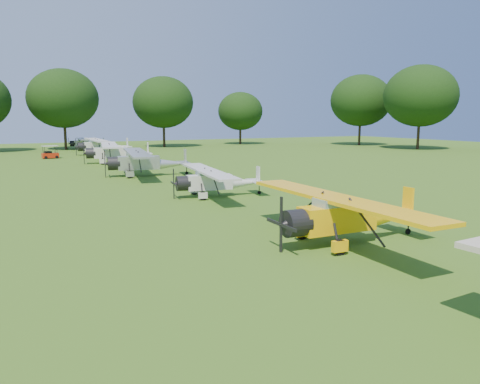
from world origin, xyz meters
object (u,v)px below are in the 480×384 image
(aircraft_4, at_px, (145,160))
(aircraft_6, at_px, (102,145))
(golf_cart, at_px, (50,154))
(aircraft_3, at_px, (216,179))
(aircraft_5, at_px, (116,151))
(aircraft_2, at_px, (347,213))
(aircraft_7, at_px, (86,142))

(aircraft_4, relative_size, aircraft_6, 1.01)
(aircraft_4, relative_size, golf_cart, 5.86)
(aircraft_3, xyz_separation_m, aircraft_4, (-1.11, 12.92, 0.25))
(aircraft_5, height_order, golf_cart, aircraft_5)
(aircraft_2, height_order, aircraft_6, aircraft_6)
(aircraft_3, distance_m, aircraft_7, 53.19)
(aircraft_2, relative_size, aircraft_5, 0.91)
(aircraft_4, bearing_deg, aircraft_7, 97.66)
(aircraft_3, relative_size, aircraft_6, 0.83)
(aircraft_6, height_order, aircraft_7, aircraft_6)
(aircraft_6, height_order, golf_cart, aircraft_6)
(aircraft_7, bearing_deg, aircraft_6, -87.87)
(aircraft_6, bearing_deg, aircraft_3, -89.47)
(aircraft_7, bearing_deg, aircraft_3, -87.74)
(aircraft_3, height_order, golf_cart, aircraft_3)
(golf_cart, bearing_deg, aircraft_3, -87.14)
(aircraft_2, distance_m, aircraft_4, 25.95)
(aircraft_6, bearing_deg, aircraft_5, -93.40)
(aircraft_2, height_order, aircraft_7, aircraft_2)
(aircraft_4, xyz_separation_m, aircraft_6, (1.19, 26.38, -0.01))
(aircraft_4, distance_m, aircraft_5, 13.12)
(golf_cart, bearing_deg, aircraft_4, -83.81)
(aircraft_7, bearing_deg, golf_cart, -110.08)
(aircraft_3, bearing_deg, aircraft_5, 99.99)
(aircraft_4, bearing_deg, aircraft_3, -75.63)
(aircraft_3, xyz_separation_m, aircraft_5, (-0.86, 26.03, 0.25))
(aircraft_6, xyz_separation_m, golf_cart, (-7.08, -3.37, -0.83))
(aircraft_3, xyz_separation_m, golf_cart, (-7.00, 35.93, -0.58))
(aircraft_5, height_order, aircraft_6, aircraft_5)
(aircraft_5, bearing_deg, aircraft_2, -78.64)
(aircraft_2, xyz_separation_m, aircraft_3, (-0.08, 13.01, -0.14))
(aircraft_3, xyz_separation_m, aircraft_7, (0.15, 53.19, -0.04))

